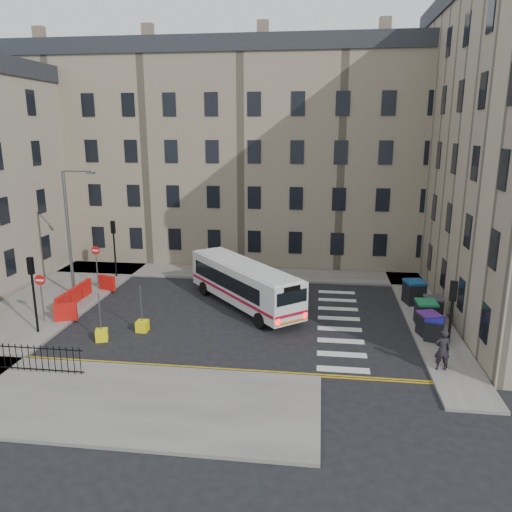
% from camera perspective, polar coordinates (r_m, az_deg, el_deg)
% --- Properties ---
extents(ground, '(120.00, 120.00, 0.00)m').
position_cam_1_polar(ground, '(29.21, 1.54, -7.06)').
color(ground, black).
rests_on(ground, ground).
extents(pavement_north, '(36.00, 3.20, 0.15)m').
position_cam_1_polar(pavement_north, '(38.20, -6.10, -1.82)').
color(pavement_north, slate).
rests_on(pavement_north, ground).
extents(pavement_east, '(2.40, 26.00, 0.15)m').
position_cam_1_polar(pavement_east, '(33.40, 17.89, -4.85)').
color(pavement_east, slate).
rests_on(pavement_east, ground).
extents(pavement_west, '(6.00, 22.00, 0.15)m').
position_cam_1_polar(pavement_west, '(34.34, -22.28, -4.72)').
color(pavement_west, slate).
rests_on(pavement_west, ground).
extents(pavement_sw, '(20.00, 6.00, 0.15)m').
position_cam_1_polar(pavement_sw, '(22.30, -20.23, -14.93)').
color(pavement_sw, slate).
rests_on(pavement_sw, ground).
extents(terrace_north, '(38.30, 10.80, 17.20)m').
position_cam_1_polar(terrace_north, '(43.71, -5.58, 11.60)').
color(terrace_north, gray).
rests_on(terrace_north, ground).
extents(traffic_light_east, '(0.28, 0.22, 4.10)m').
position_cam_1_polar(traffic_light_east, '(23.66, 21.43, -5.90)').
color(traffic_light_east, black).
rests_on(traffic_light_east, pavement_east).
extents(traffic_light_nw, '(0.28, 0.22, 4.10)m').
position_cam_1_polar(traffic_light_nw, '(37.47, -15.93, 1.79)').
color(traffic_light_nw, black).
rests_on(traffic_light_nw, pavement_west).
extents(traffic_light_sw, '(0.28, 0.22, 4.10)m').
position_cam_1_polar(traffic_light_sw, '(28.45, -24.17, -2.83)').
color(traffic_light_sw, black).
rests_on(traffic_light_sw, pavement_west).
extents(streetlamp, '(0.50, 0.22, 8.14)m').
position_cam_1_polar(streetlamp, '(33.64, -20.65, 2.59)').
color(streetlamp, '#595B5E').
rests_on(streetlamp, pavement_west).
extents(no_entry_north, '(0.60, 0.08, 3.00)m').
position_cam_1_polar(no_entry_north, '(36.08, -17.81, -0.12)').
color(no_entry_north, '#595B5E').
rests_on(no_entry_north, pavement_west).
extents(no_entry_south, '(0.60, 0.08, 3.00)m').
position_cam_1_polar(no_entry_south, '(30.14, -23.37, -3.41)').
color(no_entry_south, '#595B5E').
rests_on(no_entry_south, pavement_west).
extents(roadworks_barriers, '(1.66, 6.26, 1.00)m').
position_cam_1_polar(roadworks_barriers, '(32.74, -19.50, -4.31)').
color(roadworks_barriers, red).
rests_on(roadworks_barriers, pavement_west).
extents(iron_railings, '(7.80, 0.04, 1.20)m').
position_cam_1_polar(iron_railings, '(25.48, -27.13, -10.20)').
color(iron_railings, black).
rests_on(iron_railings, pavement_sw).
extents(bus, '(7.97, 8.90, 2.66)m').
position_cam_1_polar(bus, '(30.52, -1.38, -3.04)').
color(bus, silver).
rests_on(bus, ground).
extents(wheelie_bin_a, '(1.18, 1.27, 1.16)m').
position_cam_1_polar(wheelie_bin_a, '(27.33, 19.68, -7.82)').
color(wheelie_bin_a, black).
rests_on(wheelie_bin_a, pavement_east).
extents(wheelie_bin_b, '(1.26, 1.35, 1.23)m').
position_cam_1_polar(wheelie_bin_b, '(27.74, 19.13, -7.37)').
color(wheelie_bin_b, black).
rests_on(wheelie_bin_b, pavement_east).
extents(wheelie_bin_c, '(1.12, 1.27, 1.35)m').
position_cam_1_polar(wheelie_bin_c, '(29.14, 18.82, -6.16)').
color(wheelie_bin_c, black).
rests_on(wheelie_bin_c, pavement_east).
extents(wheelie_bin_d, '(0.99, 1.14, 1.25)m').
position_cam_1_polar(wheelie_bin_d, '(30.24, 19.56, -5.58)').
color(wheelie_bin_d, black).
rests_on(wheelie_bin_d, pavement_east).
extents(wheelie_bin_e, '(1.39, 1.52, 1.44)m').
position_cam_1_polar(wheelie_bin_e, '(32.39, 17.62, -3.93)').
color(wheelie_bin_e, black).
rests_on(wheelie_bin_e, pavement_east).
extents(pedestrian, '(0.73, 0.51, 1.92)m').
position_cam_1_polar(pedestrian, '(24.05, 20.52, -10.00)').
color(pedestrian, black).
rests_on(pedestrian, pavement_east).
extents(bollard_yellow, '(0.60, 0.60, 0.60)m').
position_cam_1_polar(bollard_yellow, '(27.91, -12.86, -7.82)').
color(bollard_yellow, yellow).
rests_on(bollard_yellow, ground).
extents(bollard_chevron, '(0.77, 0.77, 0.60)m').
position_cam_1_polar(bollard_chevron, '(27.30, -17.22, -8.62)').
color(bollard_chevron, yellow).
rests_on(bollard_chevron, ground).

